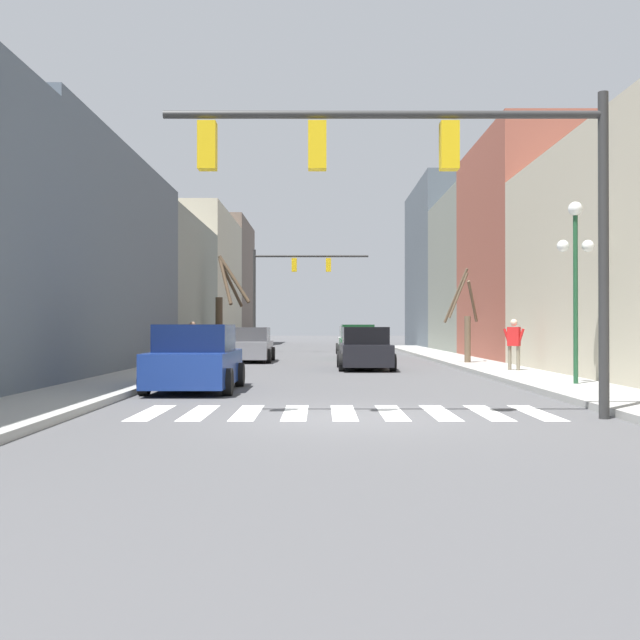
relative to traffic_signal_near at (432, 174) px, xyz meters
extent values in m
plane|color=#4C4C4F|center=(-1.53, 0.02, -4.30)|extent=(240.00, 240.00, 0.00)
cube|color=#9E9E99|center=(-7.45, 0.02, -4.23)|extent=(2.27, 90.00, 0.15)
cube|color=#515B66|center=(-11.58, 13.79, -0.37)|extent=(6.00, 15.68, 7.86)
cube|color=gray|center=(-11.58, 28.34, -0.56)|extent=(6.00, 13.41, 7.48)
cube|color=#BCB299|center=(-11.58, 42.49, 0.66)|extent=(6.00, 14.89, 9.92)
cube|color=#66564C|center=(-11.58, 56.13, 1.34)|extent=(6.00, 12.39, 11.29)
cube|color=#934C3D|center=(8.52, 22.46, 0.93)|extent=(6.00, 10.76, 10.46)
cube|color=gray|center=(8.52, 33.27, 0.51)|extent=(6.00, 10.86, 9.61)
cube|color=#515B66|center=(8.52, 45.77, 2.03)|extent=(6.00, 14.14, 12.66)
cube|color=white|center=(-5.13, 0.91, -4.30)|extent=(0.45, 2.60, 0.01)
cube|color=white|center=(-4.23, 0.91, -4.30)|extent=(0.45, 2.60, 0.01)
cube|color=white|center=(-3.33, 0.91, -4.30)|extent=(0.45, 2.60, 0.01)
cube|color=white|center=(-2.43, 0.91, -4.30)|extent=(0.45, 2.60, 0.01)
cube|color=white|center=(-1.53, 0.91, -4.30)|extent=(0.45, 2.60, 0.01)
cube|color=white|center=(-0.63, 0.91, -4.30)|extent=(0.45, 2.60, 0.01)
cube|color=white|center=(0.27, 0.91, -4.30)|extent=(0.45, 2.60, 0.01)
cube|color=white|center=(1.17, 0.91, -4.30)|extent=(0.45, 2.60, 0.01)
cube|color=white|center=(2.07, 0.91, -4.30)|extent=(0.45, 2.60, 0.01)
cylinder|color=#2D2D2D|center=(3.00, 0.00, -1.43)|extent=(0.18, 0.18, 5.74)
cylinder|color=#2D2D2D|center=(-0.86, 0.00, 1.04)|extent=(7.73, 0.14, 0.14)
cube|color=yellow|center=(0.30, 0.00, 0.49)|extent=(0.32, 0.28, 0.84)
cube|color=yellow|center=(-2.02, 0.00, 0.49)|extent=(0.32, 0.28, 0.84)
cube|color=yellow|center=(-3.95, 0.00, 0.49)|extent=(0.32, 0.28, 0.84)
cylinder|color=#2D2D2D|center=(-6.07, 33.38, -1.10)|extent=(0.18, 0.18, 6.40)
cylinder|color=#2D2D2D|center=(-2.51, 33.38, 1.70)|extent=(7.10, 0.14, 0.14)
cube|color=yellow|center=(-3.58, 33.38, 1.15)|extent=(0.32, 0.28, 0.84)
cube|color=yellow|center=(-1.45, 33.38, 1.15)|extent=(0.32, 0.28, 0.84)
cylinder|color=#1E4C2D|center=(4.60, 6.11, -1.99)|extent=(0.12, 0.12, 4.32)
sphere|color=white|center=(4.60, 6.11, 0.35)|extent=(0.36, 0.36, 0.36)
sphere|color=white|center=(4.28, 6.11, -0.61)|extent=(0.31, 0.31, 0.31)
sphere|color=white|center=(4.92, 6.11, -0.61)|extent=(0.31, 0.31, 0.31)
cube|color=white|center=(0.05, 29.68, -3.72)|extent=(1.91, 4.52, 0.81)
cube|color=gray|center=(0.05, 29.68, -2.99)|extent=(1.76, 2.35, 0.66)
cylinder|color=black|center=(-0.92, 31.09, -3.98)|extent=(0.22, 0.64, 0.64)
cylinder|color=black|center=(1.02, 31.09, -3.98)|extent=(0.22, 0.64, 0.64)
cylinder|color=black|center=(-0.92, 28.28, -3.98)|extent=(0.22, 0.64, 0.64)
cylinder|color=black|center=(1.02, 28.28, -3.98)|extent=(0.22, 0.64, 0.64)
cube|color=navy|center=(-5.11, 5.72, -3.72)|extent=(1.91, 4.28, 0.82)
cube|color=#0E1C46|center=(-5.11, 5.72, -2.97)|extent=(1.76, 2.22, 0.67)
cylinder|color=black|center=(-6.08, 7.04, -3.98)|extent=(0.22, 0.64, 0.64)
cylinder|color=black|center=(-4.13, 7.04, -3.98)|extent=(0.22, 0.64, 0.64)
cylinder|color=black|center=(-6.08, 4.39, -3.98)|extent=(0.22, 0.64, 0.64)
cylinder|color=black|center=(-4.13, 4.39, -3.98)|extent=(0.22, 0.64, 0.64)
cube|color=black|center=(-0.27, 15.14, -3.73)|extent=(1.81, 4.42, 0.78)
cube|color=black|center=(-0.27, 15.14, -3.02)|extent=(1.66, 2.30, 0.64)
cylinder|color=black|center=(-1.19, 16.51, -3.98)|extent=(0.22, 0.64, 0.64)
cylinder|color=black|center=(0.65, 16.51, -3.98)|extent=(0.22, 0.64, 0.64)
cylinder|color=black|center=(-1.19, 13.77, -3.98)|extent=(0.22, 0.64, 0.64)
cylinder|color=black|center=(0.65, 13.77, -3.98)|extent=(0.22, 0.64, 0.64)
cube|color=gray|center=(-5.16, 21.10, -3.74)|extent=(1.81, 4.50, 0.77)
cube|color=#464648|center=(-5.16, 21.10, -3.04)|extent=(1.67, 2.34, 0.63)
cylinder|color=black|center=(-6.08, 22.49, -3.98)|extent=(0.22, 0.64, 0.64)
cylinder|color=black|center=(-4.24, 22.49, -3.98)|extent=(0.22, 0.64, 0.64)
cylinder|color=black|center=(-6.08, 19.70, -3.98)|extent=(0.22, 0.64, 0.64)
cylinder|color=black|center=(-4.24, 19.70, -3.98)|extent=(0.22, 0.64, 0.64)
cube|color=#236B38|center=(-0.11, 24.30, -3.70)|extent=(1.71, 4.62, 0.84)
cube|color=#133A1E|center=(-0.11, 24.30, -2.94)|extent=(1.57, 2.40, 0.69)
cylinder|color=black|center=(-0.98, 25.73, -3.98)|extent=(0.22, 0.64, 0.64)
cylinder|color=black|center=(0.76, 25.73, -3.98)|extent=(0.22, 0.64, 0.64)
cylinder|color=black|center=(-0.98, 22.87, -3.98)|extent=(0.22, 0.64, 0.64)
cylinder|color=black|center=(0.76, 22.87, -3.98)|extent=(0.22, 0.64, 0.64)
cylinder|color=#7A705B|center=(4.67, 11.95, -3.74)|extent=(0.12, 0.12, 0.81)
cylinder|color=#7A705B|center=(4.42, 12.11, -3.74)|extent=(0.12, 0.12, 0.81)
cube|color=red|center=(4.55, 12.03, -3.02)|extent=(0.46, 0.41, 0.64)
sphere|color=beige|center=(4.55, 12.03, -2.55)|extent=(0.23, 0.23, 0.23)
cylinder|color=red|center=(4.74, 11.90, -3.06)|extent=(0.28, 0.23, 0.62)
cylinder|color=red|center=(4.35, 12.15, -3.06)|extent=(0.28, 0.23, 0.62)
cylinder|color=black|center=(-7.08, 16.05, -3.76)|extent=(0.12, 0.12, 0.78)
cylinder|color=black|center=(-6.81, 15.96, -3.76)|extent=(0.12, 0.12, 0.78)
cube|color=#9E4C93|center=(-6.94, 16.01, -3.06)|extent=(0.43, 0.32, 0.62)
sphere|color=#8C664C|center=(-6.94, 16.01, -2.60)|extent=(0.22, 0.22, 0.22)
cylinder|color=#9E4C93|center=(-7.15, 16.07, -3.10)|extent=(0.28, 0.16, 0.60)
cylinder|color=#9E4C93|center=(-6.73, 15.94, -3.10)|extent=(0.28, 0.16, 0.60)
cylinder|color=#473828|center=(-7.68, 29.16, -2.59)|extent=(0.40, 0.40, 3.12)
cylinder|color=#473828|center=(-6.79, 28.75, -0.03)|extent=(1.95, 1.07, 2.79)
cylinder|color=#473828|center=(-7.10, 29.95, -0.24)|extent=(1.25, 1.77, 2.64)
cylinder|color=#473828|center=(-7.23, 28.35, -0.17)|extent=(1.04, 1.81, 2.76)
cylinder|color=brown|center=(4.07, 17.48, -3.20)|extent=(0.25, 0.25, 1.89)
cylinder|color=brown|center=(3.64, 17.73, -1.41)|extent=(0.96, 0.62, 2.27)
cylinder|color=brown|center=(4.39, 18.04, -1.63)|extent=(0.71, 1.24, 1.74)
cylinder|color=brown|center=(3.70, 17.50, -1.41)|extent=(0.82, 0.12, 1.87)
camera|label=1|loc=(-1.97, -13.08, -2.69)|focal=42.00mm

